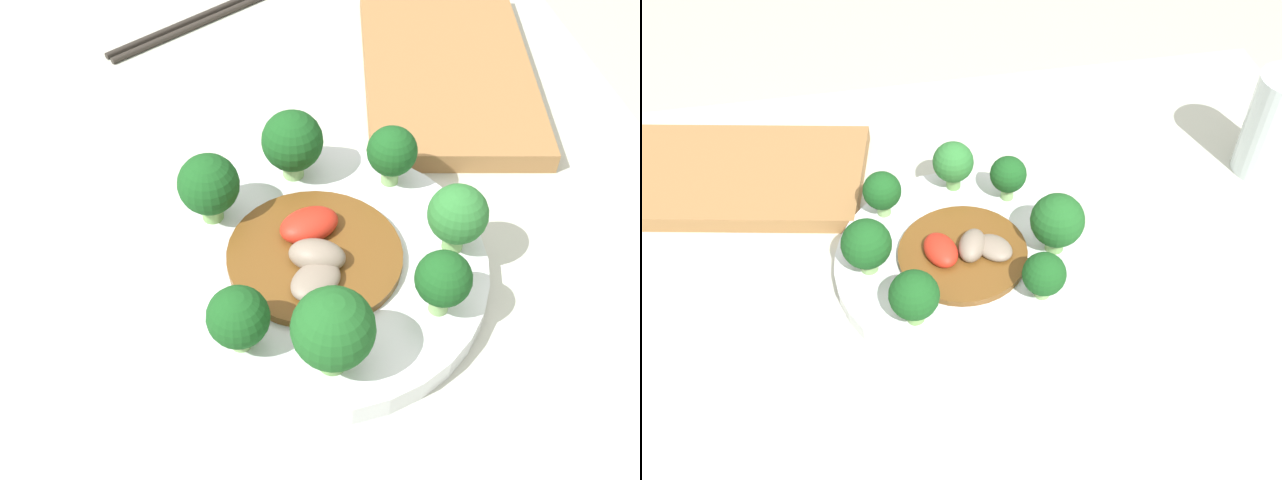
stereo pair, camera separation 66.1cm
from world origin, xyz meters
TOP-DOWN VIEW (x-y plane):
  - table at (0.00, 0.00)m, footprint 1.02×0.68m
  - plate at (0.04, 0.00)m, footprint 0.27×0.27m
  - broccoli_northwest at (-0.04, 0.08)m, footprint 0.04×0.04m
  - broccoli_north at (0.04, 0.11)m, footprint 0.05×0.05m
  - broccoli_southwest at (-0.02, -0.07)m, footprint 0.05×0.05m
  - broccoli_southeast at (0.10, -0.06)m, footprint 0.04×0.04m
  - broccoli_west at (-0.06, 0.00)m, footprint 0.05×0.05m
  - broccoli_northeast at (0.10, 0.08)m, footprint 0.04×0.04m
  - broccoli_east at (0.13, -0.01)m, footprint 0.06×0.06m
  - stirfry_center at (0.04, 0.00)m, footprint 0.14×0.14m
  - drinking_glass at (0.42, 0.09)m, footprint 0.07×0.07m
  - cutting_board at (-0.20, 0.18)m, footprint 0.31×0.22m

SIDE VIEW (x-z plane):
  - table at x=0.00m, z-range 0.00..0.77m
  - plate at x=0.04m, z-range 0.77..0.79m
  - cutting_board at x=-0.20m, z-range 0.77..0.79m
  - stirfry_center at x=0.04m, z-range 0.79..0.82m
  - broccoli_southeast at x=0.10m, z-range 0.80..0.85m
  - broccoli_northwest at x=-0.04m, z-range 0.80..0.85m
  - broccoli_northeast at x=0.10m, z-range 0.80..0.86m
  - broccoli_southwest at x=-0.02m, z-range 0.80..0.86m
  - broccoli_north at x=0.04m, z-range 0.80..0.86m
  - broccoli_west at x=-0.06m, z-range 0.80..0.86m
  - broccoli_east at x=0.13m, z-range 0.80..0.87m
  - drinking_glass at x=0.42m, z-range 0.77..0.90m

